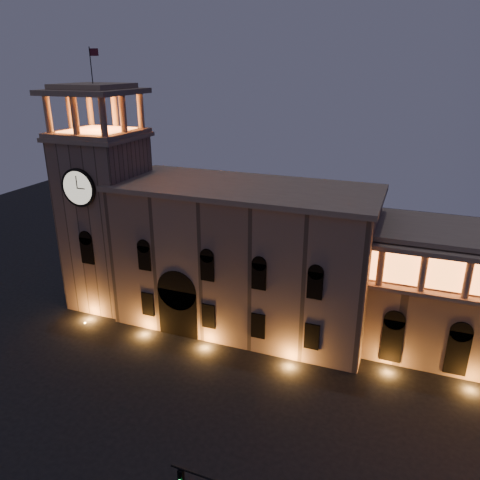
{
  "coord_description": "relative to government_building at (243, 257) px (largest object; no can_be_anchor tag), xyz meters",
  "views": [
    {
      "loc": [
        16.09,
        -26.66,
        30.56
      ],
      "look_at": [
        -0.17,
        16.0,
        13.32
      ],
      "focal_mm": 35.0,
      "sensor_mm": 36.0,
      "label": 1
    }
  ],
  "objects": [
    {
      "name": "ground",
      "position": [
        2.08,
        -21.93,
        -8.77
      ],
      "size": [
        160.0,
        160.0,
        0.0
      ],
      "primitive_type": "plane",
      "color": "black",
      "rests_on": "ground"
    },
    {
      "name": "government_building",
      "position": [
        0.0,
        0.0,
        0.0
      ],
      "size": [
        30.8,
        12.8,
        17.6
      ],
      "color": "#8D705C",
      "rests_on": "ground"
    },
    {
      "name": "clock_tower",
      "position": [
        -18.42,
        -0.95,
        3.73
      ],
      "size": [
        9.8,
        9.8,
        32.4
      ],
      "color": "#8D705C",
      "rests_on": "ground"
    }
  ]
}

